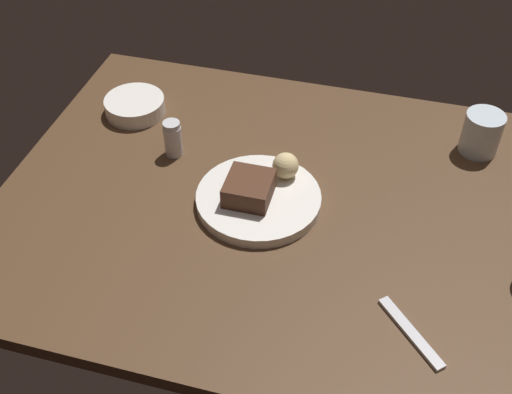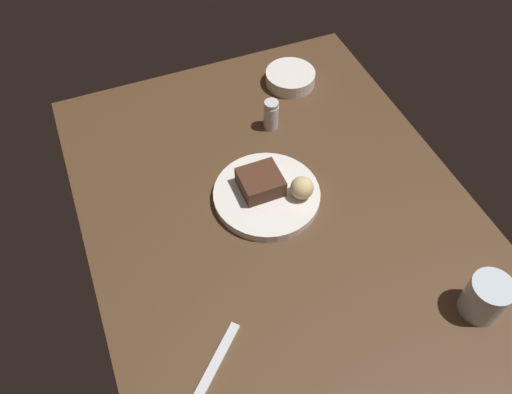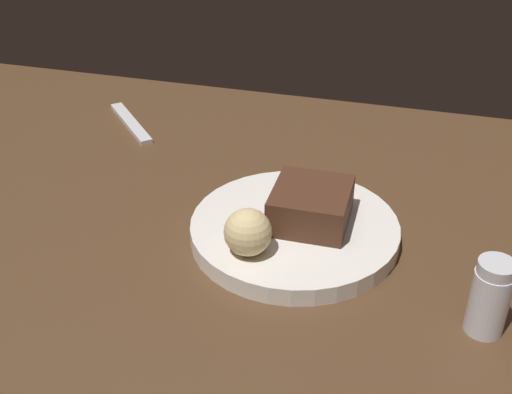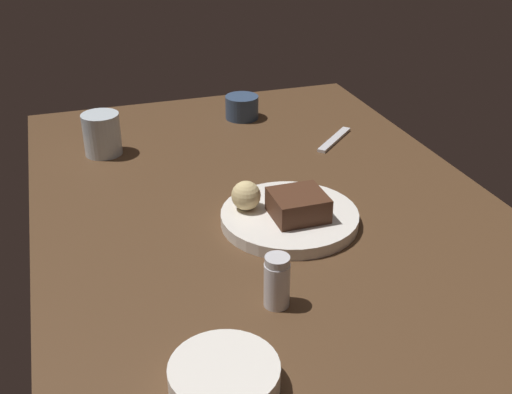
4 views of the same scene
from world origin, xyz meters
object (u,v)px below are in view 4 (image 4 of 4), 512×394
(chocolate_cake_slice, at_px, (298,205))
(dessert_plate, at_px, (289,218))
(bread_roll, at_px, (246,196))
(dessert_spoon, at_px, (334,140))
(coffee_cup, at_px, (242,107))
(salt_shaker, at_px, (277,281))
(side_bowl, at_px, (224,378))
(water_glass, at_px, (102,134))

(chocolate_cake_slice, bearing_deg, dessert_plate, -151.98)
(bread_roll, xyz_separation_m, dessert_spoon, (-0.28, 0.29, -0.04))
(bread_roll, bearing_deg, coffee_cup, 163.96)
(salt_shaker, bearing_deg, chocolate_cake_slice, 150.92)
(salt_shaker, relative_size, side_bowl, 0.60)
(dessert_plate, relative_size, salt_shaker, 2.98)
(side_bowl, bearing_deg, dessert_spoon, 146.17)
(salt_shaker, bearing_deg, dessert_plate, 154.74)
(salt_shaker, relative_size, dessert_spoon, 0.54)
(salt_shaker, distance_m, water_glass, 0.64)
(water_glass, height_order, coffee_cup, water_glass)
(bread_roll, height_order, water_glass, water_glass)
(chocolate_cake_slice, relative_size, coffee_cup, 1.12)
(chocolate_cake_slice, distance_m, coffee_cup, 0.53)
(dessert_plate, distance_m, salt_shaker, 0.23)
(side_bowl, xyz_separation_m, dessert_spoon, (-0.66, 0.44, -0.01))
(chocolate_cake_slice, distance_m, dessert_spoon, 0.40)
(salt_shaker, xyz_separation_m, dessert_spoon, (-0.52, 0.33, -0.04))
(water_glass, xyz_separation_m, coffee_cup, (-0.11, 0.35, -0.02))
(salt_shaker, height_order, side_bowl, salt_shaker)
(side_bowl, bearing_deg, coffee_cup, 161.78)
(bread_roll, distance_m, coffee_cup, 0.50)
(bread_roll, height_order, coffee_cup, bread_roll)
(chocolate_cake_slice, height_order, water_glass, water_glass)
(side_bowl, relative_size, dessert_spoon, 0.89)
(dessert_plate, distance_m, bread_roll, 0.09)
(salt_shaker, height_order, water_glass, water_glass)
(dessert_spoon, bearing_deg, coffee_cup, -95.46)
(water_glass, relative_size, dessert_spoon, 0.60)
(bread_roll, relative_size, dessert_spoon, 0.34)
(side_bowl, bearing_deg, water_glass, -175.14)
(coffee_cup, bearing_deg, salt_shaker, -13.10)
(water_glass, relative_size, coffee_cup, 1.11)
(salt_shaker, distance_m, side_bowl, 0.18)
(side_bowl, height_order, coffee_cup, coffee_cup)
(chocolate_cake_slice, xyz_separation_m, coffee_cup, (-0.53, 0.06, -0.01))
(salt_shaker, distance_m, dessert_spoon, 0.62)
(dessert_spoon, bearing_deg, chocolate_cake_slice, 13.30)
(dessert_plate, bearing_deg, chocolate_cake_slice, 28.02)
(dessert_plate, bearing_deg, water_glass, -145.51)
(salt_shaker, xyz_separation_m, water_glass, (-0.61, -0.18, 0.01))
(coffee_cup, bearing_deg, water_glass, -72.04)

